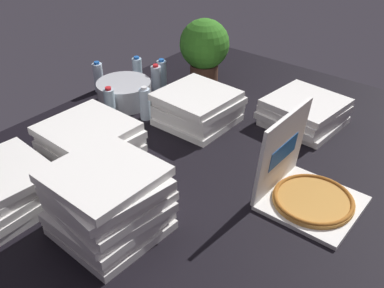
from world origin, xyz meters
TOP-DOWN VIEW (x-y plane):
  - ground_plane at (0.00, 0.00)m, footprint 3.20×2.40m
  - open_pizza_box at (0.16, -0.48)m, footprint 0.41×0.41m
  - pizza_stack_left_far at (0.44, 0.37)m, footprint 0.44×0.44m
  - pizza_stack_center_far at (-0.26, 0.52)m, footprint 0.46×0.46m
  - pizza_stack_right_far at (-0.53, 0.08)m, footprint 0.46×0.46m
  - pizza_stack_right_near at (-0.74, 0.57)m, footprint 0.44×0.44m
  - pizza_stack_right_mid at (0.82, -0.14)m, footprint 0.47×0.46m
  - ice_bucket at (0.33, 0.89)m, footprint 0.35×0.35m
  - water_bottle_0 at (0.13, 0.80)m, footprint 0.07×0.07m
  - water_bottle_1 at (0.27, 0.64)m, footprint 0.07×0.07m
  - water_bottle_2 at (0.65, 0.85)m, footprint 0.07×0.07m
  - water_bottle_3 at (0.58, 1.02)m, footprint 0.07×0.07m
  - water_bottle_4 at (0.34, 1.16)m, footprint 0.07×0.07m
  - water_bottle_5 at (0.56, 0.82)m, footprint 0.07×0.07m
  - potted_plant at (0.90, 0.68)m, footprint 0.34×0.34m

SIDE VIEW (x-z plane):
  - ground_plane at x=0.00m, z-range -0.02..0.00m
  - ice_bucket at x=0.33m, z-range 0.00..0.15m
  - open_pizza_box at x=0.16m, z-range -0.14..0.29m
  - pizza_stack_right_mid at x=0.82m, z-range 0.00..0.16m
  - pizza_stack_left_far at x=0.44m, z-range 0.00..0.20m
  - pizza_stack_right_near at x=-0.74m, z-range 0.00..0.20m
  - water_bottle_0 at x=0.13m, z-range -0.01..0.21m
  - water_bottle_1 at x=0.27m, z-range -0.01..0.21m
  - water_bottle_2 at x=0.65m, z-range -0.01..0.21m
  - water_bottle_3 at x=0.58m, z-range -0.01..0.21m
  - water_bottle_4 at x=0.34m, z-range -0.01..0.21m
  - water_bottle_5 at x=0.56m, z-range -0.01..0.21m
  - pizza_stack_center_far at x=-0.26m, z-range 0.00..0.24m
  - pizza_stack_right_far at x=-0.53m, z-range 0.00..0.32m
  - potted_plant at x=0.90m, z-range 0.03..0.50m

